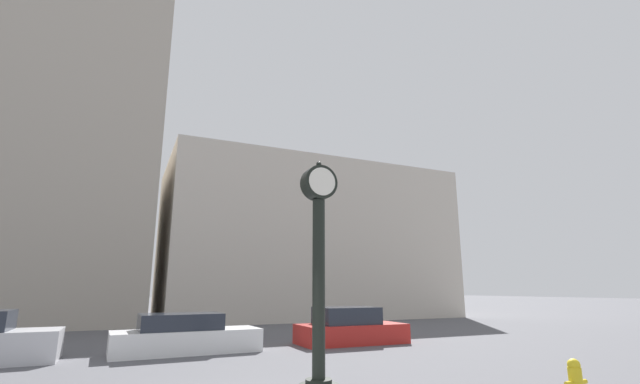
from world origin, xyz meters
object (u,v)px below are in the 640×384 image
object	(u,v)px
car_red	(350,328)
car_white	(185,336)
street_clock	(319,263)
fire_hydrant_near	(576,380)

from	to	relation	value
car_red	car_white	bearing A→B (deg)	-179.71
street_clock	car_white	world-z (taller)	street_clock
car_red	fire_hydrant_near	xyz separation A→B (m)	(-0.23, -9.39, -0.18)
car_red	fire_hydrant_near	distance (m)	9.39
street_clock	fire_hydrant_near	xyz separation A→B (m)	(4.04, -2.84, -2.23)
street_clock	car_red	size ratio (longest dim) A/B	1.18
street_clock	fire_hydrant_near	bearing A→B (deg)	-35.10
car_white	fire_hydrant_near	xyz separation A→B (m)	(5.91, -9.45, -0.14)
car_white	fire_hydrant_near	world-z (taller)	car_white
street_clock	car_white	distance (m)	7.18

